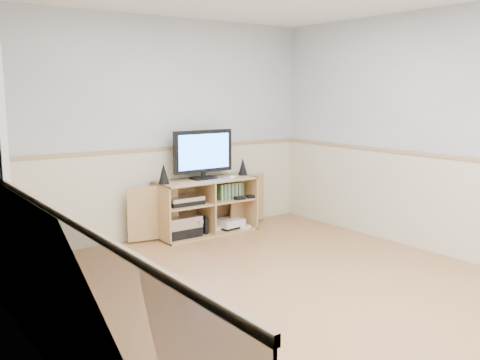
# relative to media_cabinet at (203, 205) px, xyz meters

# --- Properties ---
(room) EXTENTS (4.04, 4.54, 2.54)m
(room) POSITION_rel_media_cabinet_xyz_m (-0.52, -1.92, 0.88)
(room) COLOR tan
(room) RESTS_ON ground
(media_cabinet) EXTENTS (1.90, 0.46, 0.65)m
(media_cabinet) POSITION_rel_media_cabinet_xyz_m (0.00, 0.00, 0.00)
(media_cabinet) COLOR tan
(media_cabinet) RESTS_ON floor
(monitor) EXTENTS (0.78, 0.18, 0.58)m
(monitor) POSITION_rel_media_cabinet_xyz_m (-0.00, -0.01, 0.63)
(monitor) COLOR black
(monitor) RESTS_ON media_cabinet
(speaker_left) EXTENTS (0.12, 0.12, 0.23)m
(speaker_left) POSITION_rel_media_cabinet_xyz_m (-0.54, -0.03, 0.43)
(speaker_left) COLOR black
(speaker_left) RESTS_ON media_cabinet
(speaker_right) EXTENTS (0.11, 0.11, 0.21)m
(speaker_right) POSITION_rel_media_cabinet_xyz_m (0.56, -0.03, 0.42)
(speaker_right) COLOR black
(speaker_right) RESTS_ON media_cabinet
(keyboard) EXTENTS (0.33, 0.17, 0.01)m
(keyboard) POSITION_rel_media_cabinet_xyz_m (0.12, -0.19, 0.32)
(keyboard) COLOR silver
(keyboard) RESTS_ON media_cabinet
(mouse) EXTENTS (0.11, 0.08, 0.04)m
(mouse) POSITION_rel_media_cabinet_xyz_m (0.29, -0.19, 0.34)
(mouse) COLOR white
(mouse) RESTS_ON media_cabinet
(av_components) EXTENTS (0.51, 0.31, 0.47)m
(av_components) POSITION_rel_media_cabinet_xyz_m (-0.33, -0.06, -0.11)
(av_components) COLOR black
(av_components) RESTS_ON media_cabinet
(game_consoles) EXTENTS (0.46, 0.30, 0.11)m
(game_consoles) POSITION_rel_media_cabinet_xyz_m (0.31, -0.07, -0.26)
(game_consoles) COLOR white
(game_consoles) RESTS_ON media_cabinet
(game_cases) EXTENTS (0.33, 0.14, 0.19)m
(game_cases) POSITION_rel_media_cabinet_xyz_m (0.32, -0.07, 0.15)
(game_cases) COLOR #3F8C3F
(game_cases) RESTS_ON media_cabinet
(wall_outlet) EXTENTS (0.12, 0.03, 0.12)m
(wall_outlet) POSITION_rel_media_cabinet_xyz_m (0.54, 0.18, 0.27)
(wall_outlet) COLOR white
(wall_outlet) RESTS_ON wall_back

